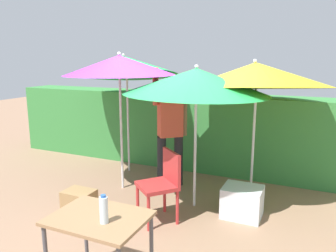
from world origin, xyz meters
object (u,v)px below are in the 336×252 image
Objects in this scene: umbrella_yellow at (256,75)px; crate_cardboard at (79,203)px; umbrella_navy at (125,66)px; chair_plastic at (162,181)px; cooler_box at (242,202)px; bottle_water at (104,210)px; umbrella_rainbow at (119,65)px; folding_table at (99,226)px; umbrella_orange at (196,81)px; person_vendor at (170,129)px.

crate_cardboard is (-1.91, -1.54, -1.61)m from umbrella_yellow.
umbrella_navy is at bearing 174.83° from umbrella_yellow.
chair_plastic is 1.08m from cooler_box.
umbrella_yellow is 2.95m from bottle_water.
cooler_box is (0.04, -0.71, -1.58)m from umbrella_yellow.
bottle_water reaches higher than chair_plastic.
bottle_water reaches higher than crate_cardboard.
folding_table is at bearing -62.52° from umbrella_rainbow.
umbrella_navy is 5.76× the size of crate_cardboard.
umbrella_orange is at bearing 66.85° from chair_plastic.
umbrella_orange is at bearing -6.40° from umbrella_rainbow.
person_vendor is (-0.60, 0.53, -0.79)m from umbrella_orange.
umbrella_orange reaches higher than chair_plastic.
umbrella_rainbow is at bearing -64.37° from umbrella_navy.
crate_cardboard is (-1.95, -0.83, -0.03)m from cooler_box.
umbrella_orange is at bearing -41.29° from person_vendor.
crate_cardboard is (-1.04, -0.33, -0.34)m from chair_plastic.
folding_table is (0.45, -2.50, -0.30)m from person_vendor.
folding_table is at bearing -94.39° from umbrella_orange.
person_vendor reaches higher than chair_plastic.
cooler_box is at bearing -87.06° from umbrella_yellow.
umbrella_yellow is at bearing 54.38° from chair_plastic.
chair_plastic is (1.37, -1.42, -1.38)m from umbrella_navy.
chair_plastic is at bearing -113.15° from umbrella_orange.
folding_table is 0.24m from bottle_water.
umbrella_rainbow is 4.26× the size of cooler_box.
umbrella_navy is at bearing 133.97° from chair_plastic.
umbrella_orange reaches higher than folding_table.
umbrella_rainbow is at bearing 173.60° from umbrella_orange.
umbrella_yellow is 2.98m from folding_table.
umbrella_navy is 2.47m from crate_cardboard.
folding_table is (-0.15, -1.97, -1.09)m from umbrella_orange.
cooler_box is at bearing -21.95° from umbrella_navy.
cooler_box is 2.14m from folding_table.
cooler_box is 0.62× the size of folding_table.
bottle_water is at bearing -82.81° from chair_plastic.
bottle_water is (1.55, -2.91, -1.05)m from umbrella_navy.
umbrella_rainbow is 0.94× the size of umbrella_navy.
chair_plastic is (-0.87, -1.21, -1.27)m from umbrella_yellow.
umbrella_navy reaches higher than umbrella_orange.
crate_cardboard is at bearing 135.79° from folding_table.
crate_cardboard is 1.83m from bottle_water.
folding_table is (0.08, -1.42, 0.12)m from chair_plastic.
person_vendor is 2.56m from folding_table.
bottle_water is (1.20, -2.18, -1.08)m from umbrella_rainbow.
person_vendor is (-1.24, -0.14, -0.85)m from umbrella_yellow.
umbrella_orange reaches higher than person_vendor.
umbrella_orange is 1.67m from cooler_box.
umbrella_orange reaches higher than crate_cardboard.
chair_plastic reaches higher than cooler_box.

